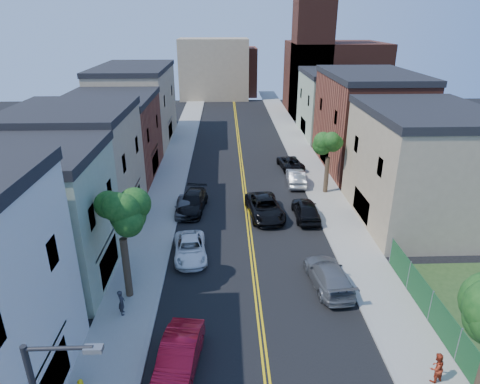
{
  "coord_description": "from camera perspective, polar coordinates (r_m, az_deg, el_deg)",
  "views": [
    {
      "loc": [
        -1.84,
        -7.7,
        16.09
      ],
      "look_at": [
        -0.64,
        25.8,
        2.0
      ],
      "focal_mm": 31.37,
      "sensor_mm": 36.0,
      "label": 1
    }
  ],
  "objects": [
    {
      "name": "white_pickup",
      "position": [
        30.59,
        -6.79,
        -7.64
      ],
      "size": [
        2.73,
        5.07,
        1.35
      ],
      "primitive_type": "imported",
      "rotation": [
        0.0,
        0.0,
        0.1
      ],
      "color": "white",
      "rests_on": "ground"
    },
    {
      "name": "backdrop_center",
      "position": [
        94.37,
        -0.96,
        16.05
      ],
      "size": [
        10.0,
        8.0,
        10.0
      ],
      "primitive_type": "cube",
      "color": "brown",
      "rests_on": "ground"
    },
    {
      "name": "tree_right_far",
      "position": [
        40.3,
        12.13,
        7.43
      ],
      "size": [
        4.4,
        4.4,
        8.03
      ],
      "color": "#3D291E",
      "rests_on": "sidewalk_right"
    },
    {
      "name": "red_sedan",
      "position": [
        22.04,
        -8.34,
        -21.36
      ],
      "size": [
        2.36,
        5.18,
        1.65
      ],
      "primitive_type": "imported",
      "rotation": [
        0.0,
        0.0,
        -0.13
      ],
      "color": "#AB0B1E",
      "rests_on": "ground"
    },
    {
      "name": "bldg_left_tan_near",
      "position": [
        36.76,
        -21.28,
        2.82
      ],
      "size": [
        9.0,
        10.0,
        9.0
      ],
      "primitive_type": "cube",
      "color": "#998466",
      "rests_on": "ground"
    },
    {
      "name": "pedestrian_left",
      "position": [
        25.76,
        -15.82,
        -14.25
      ],
      "size": [
        0.49,
        0.64,
        1.57
      ],
      "primitive_type": "imported",
      "rotation": [
        0.0,
        0.0,
        1.79
      ],
      "color": "#25262C",
      "rests_on": "sidewalk_left"
    },
    {
      "name": "bldg_right_brick",
      "position": [
        49.62,
        16.82,
        8.92
      ],
      "size": [
        9.0,
        14.0,
        10.0
      ],
      "primitive_type": "cube",
      "color": "brown",
      "rests_on": "ground"
    },
    {
      "name": "bldg_left_palegrn",
      "position": [
        29.15,
        -26.55,
        -3.75
      ],
      "size": [
        9.0,
        8.0,
        8.5
      ],
      "primitive_type": "cube",
      "color": "gray",
      "rests_on": "ground"
    },
    {
      "name": "church",
      "position": [
        77.45,
        11.99,
        15.77
      ],
      "size": [
        16.2,
        14.2,
        22.6
      ],
      "color": "#4C2319",
      "rests_on": "ground"
    },
    {
      "name": "backdrop_left",
      "position": [
        90.29,
        -3.56,
        16.34
      ],
      "size": [
        14.0,
        8.0,
        12.0
      ],
      "primitive_type": "cube",
      "color": "#998466",
      "rests_on": "ground"
    },
    {
      "name": "sidewalk_left",
      "position": [
        50.68,
        -8.84,
        4.1
      ],
      "size": [
        3.2,
        100.0,
        0.15
      ],
      "primitive_type": "cube",
      "color": "gray",
      "rests_on": "ground"
    },
    {
      "name": "silver_car_right",
      "position": [
        43.54,
        7.59,
        2.01
      ],
      "size": [
        1.91,
        4.86,
        1.58
      ],
      "primitive_type": "imported",
      "rotation": [
        0.0,
        0.0,
        3.09
      ],
      "color": "#979A9E",
      "rests_on": "ground"
    },
    {
      "name": "grey_car_right",
      "position": [
        27.91,
        11.96,
        -11.02
      ],
      "size": [
        2.69,
        5.59,
        1.57
      ],
      "primitive_type": "imported",
      "rotation": [
        0.0,
        0.0,
        3.23
      ],
      "color": "#5A5D62",
      "rests_on": "ground"
    },
    {
      "name": "black_car_left",
      "position": [
        37.56,
        -6.51,
        -1.39
      ],
      "size": [
        2.86,
        5.68,
        1.58
      ],
      "primitive_type": "imported",
      "rotation": [
        0.0,
        0.0,
        -0.12
      ],
      "color": "black",
      "rests_on": "ground"
    },
    {
      "name": "tree_left_mid",
      "position": [
        24.46,
        -16.18,
        -1.04
      ],
      "size": [
        5.2,
        5.2,
        9.29
      ],
      "color": "#3D291E",
      "rests_on": "sidewalk_left"
    },
    {
      "name": "pedestrian_right",
      "position": [
        23.12,
        25.15,
        -20.79
      ],
      "size": [
        0.93,
        0.83,
        1.59
      ],
      "primitive_type": "imported",
      "rotation": [
        0.0,
        0.0,
        3.49
      ],
      "color": "#9E2E18",
      "rests_on": "sidewalk_right"
    },
    {
      "name": "bldg_right_palegrn",
      "position": [
        62.89,
        12.83,
        11.4
      ],
      "size": [
        9.0,
        12.0,
        8.5
      ],
      "primitive_type": "cube",
      "color": "gray",
      "rests_on": "ground"
    },
    {
      "name": "bldg_left_tan_far",
      "position": [
        60.05,
        -13.98,
        11.26
      ],
      "size": [
        9.0,
        16.0,
        9.5
      ],
      "primitive_type": "cube",
      "color": "#998466",
      "rests_on": "ground"
    },
    {
      "name": "curb_right",
      "position": [
        50.95,
        7.09,
        4.3
      ],
      "size": [
        0.3,
        100.0,
        0.15
      ],
      "primitive_type": "cube",
      "color": "gray",
      "rests_on": "ground"
    },
    {
      "name": "curb_left",
      "position": [
        50.5,
        -6.86,
        4.14
      ],
      "size": [
        0.3,
        100.0,
        0.15
      ],
      "primitive_type": "cube",
      "color": "gray",
      "rests_on": "ground"
    },
    {
      "name": "bldg_right_tan",
      "position": [
        37.29,
        23.24,
        2.79
      ],
      "size": [
        9.0,
        12.0,
        9.0
      ],
      "primitive_type": "cube",
      "color": "#998466",
      "rests_on": "ground"
    },
    {
      "name": "black_suv_lane",
      "position": [
        36.29,
        3.4,
        -2.12
      ],
      "size": [
        3.42,
        6.21,
        1.65
      ],
      "primitive_type": "imported",
      "rotation": [
        0.0,
        0.0,
        0.12
      ],
      "color": "black",
      "rests_on": "ground"
    },
    {
      "name": "fence_right",
      "position": [
        25.48,
        25.94,
        -15.95
      ],
      "size": [
        0.04,
        15.0,
        1.9
      ],
      "primitive_type": "cube",
      "color": "#143F1E",
      "rests_on": "sidewalk_right"
    },
    {
      "name": "grey_car_left",
      "position": [
        37.09,
        -7.54,
        -1.93
      ],
      "size": [
        1.78,
        4.14,
        1.39
      ],
      "primitive_type": "imported",
      "rotation": [
        0.0,
        0.0,
        0.03
      ],
      "color": "#525459",
      "rests_on": "ground"
    },
    {
      "name": "sidewalk_right",
      "position": [
        51.25,
        9.03,
        4.3
      ],
      "size": [
        3.2,
        100.0,
        0.15
      ],
      "primitive_type": "cube",
      "color": "gray",
      "rests_on": "ground"
    },
    {
      "name": "bldg_left_brick",
      "position": [
        46.94,
        -17.12,
        6.86
      ],
      "size": [
        9.0,
        12.0,
        8.0
      ],
      "primitive_type": "cube",
      "color": "brown",
      "rests_on": "ground"
    },
    {
      "name": "dark_car_right_far",
      "position": [
        48.18,
        6.83,
        4.0
      ],
      "size": [
        2.92,
        5.25,
        1.39
      ],
      "primitive_type": "imported",
      "rotation": [
        0.0,
        0.0,
        3.27
      ],
      "color": "black",
      "rests_on": "ground"
    },
    {
      "name": "black_car_right",
      "position": [
        36.3,
        8.96,
        -2.35
      ],
      "size": [
        1.97,
        4.9,
        1.67
      ],
      "primitive_type": "imported",
      "rotation": [
        0.0,
        0.0,
        3.14
      ],
      "color": "black",
      "rests_on": "ground"
    }
  ]
}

